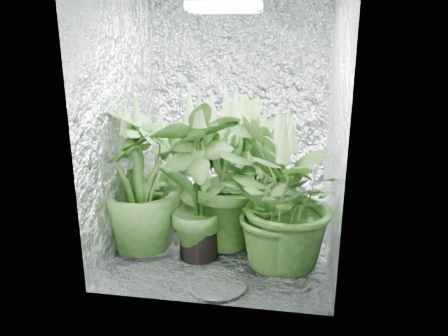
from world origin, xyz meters
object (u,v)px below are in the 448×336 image
(grow_lamp, at_px, (225,6))
(plant_g, at_px, (271,187))
(plant_e, at_px, (283,200))
(plant_a, at_px, (159,175))
(circulation_fan, at_px, (301,215))
(plant_c, at_px, (227,176))
(plant_f, at_px, (198,182))
(plant_b, at_px, (255,192))
(plant_d, at_px, (140,182))

(grow_lamp, bearing_deg, plant_g, -8.01)
(grow_lamp, height_order, plant_e, grow_lamp)
(plant_a, distance_m, circulation_fan, 1.26)
(plant_c, height_order, plant_f, plant_f)
(plant_b, xyz_separation_m, circulation_fan, (0.39, 0.19, -0.25))
(plant_a, xyz_separation_m, plant_f, (0.44, -0.42, 0.10))
(plant_b, bearing_deg, grow_lamp, -137.16)
(plant_c, xyz_separation_m, plant_e, (0.44, -0.32, -0.05))
(grow_lamp, relative_size, plant_g, 0.43)
(plant_a, relative_size, plant_e, 0.92)
(grow_lamp, height_order, plant_c, grow_lamp)
(grow_lamp, distance_m, plant_f, 1.25)
(grow_lamp, distance_m, plant_g, 1.33)
(plant_a, height_order, plant_e, plant_e)
(circulation_fan, bearing_deg, plant_a, -152.08)
(plant_b, height_order, plant_f, plant_f)
(plant_d, bearing_deg, grow_lamp, 13.94)
(plant_e, bearing_deg, plant_a, 153.39)
(plant_f, bearing_deg, plant_b, 45.33)
(plant_a, xyz_separation_m, plant_e, (1.06, -0.53, 0.04))
(grow_lamp, xyz_separation_m, plant_g, (0.36, -0.05, -1.28))
(plant_g, bearing_deg, circulation_fan, 61.02)
(circulation_fan, bearing_deg, plant_c, -127.63)
(grow_lamp, xyz_separation_m, plant_f, (-0.17, -0.19, -1.22))
(plant_f, relative_size, plant_g, 1.11)
(plant_a, bearing_deg, plant_d, -93.23)
(plant_d, relative_size, circulation_fan, 3.39)
(plant_a, height_order, plant_f, plant_f)
(plant_b, height_order, plant_g, plant_g)
(plant_e, bearing_deg, plant_d, 172.57)
(plant_a, height_order, plant_d, plant_d)
(plant_g, bearing_deg, plant_f, -165.34)
(plant_c, xyz_separation_m, plant_f, (-0.18, -0.21, 0.02))
(plant_e, height_order, circulation_fan, plant_e)
(plant_d, height_order, plant_g, plant_d)
(plant_d, bearing_deg, plant_e, -7.43)
(plant_b, bearing_deg, plant_e, -63.94)
(plant_c, distance_m, plant_e, 0.55)
(plant_e, bearing_deg, plant_b, 116.06)
(plant_e, bearing_deg, grow_lamp, 146.91)
(plant_d, xyz_separation_m, circulation_fan, (1.23, 0.54, -0.41))
(plant_f, bearing_deg, plant_a, 136.09)
(plant_f, relative_size, circulation_fan, 3.59)
(grow_lamp, distance_m, plant_e, 1.40)
(plant_c, xyz_separation_m, plant_d, (-0.64, -0.18, -0.02))
(plant_f, distance_m, circulation_fan, 1.06)
(plant_d, distance_m, plant_f, 0.46)
(plant_d, bearing_deg, plant_g, 6.12)
(plant_b, distance_m, circulation_fan, 0.50)
(plant_a, relative_size, plant_b, 1.15)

